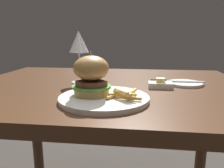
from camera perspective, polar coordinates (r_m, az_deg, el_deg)
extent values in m
cube|color=#472B19|center=(0.87, -1.43, -1.36)|extent=(1.10, 0.83, 0.04)
cylinder|color=#472B19|center=(1.45, -19.13, -11.61)|extent=(0.06, 0.06, 0.70)
cylinder|color=#472B19|center=(1.37, 22.51, -13.46)|extent=(0.06, 0.06, 0.70)
cylinder|color=white|center=(0.64, -2.09, -3.74)|extent=(0.27, 0.27, 0.01)
cylinder|color=tan|center=(0.66, -5.34, -1.87)|extent=(0.10, 0.10, 0.02)
cylinder|color=#4C9338|center=(0.65, -5.37, -0.67)|extent=(0.12, 0.12, 0.01)
cylinder|color=brown|center=(0.65, -5.39, 0.27)|extent=(0.10, 0.10, 0.02)
ellipsoid|color=#A97A41|center=(0.64, -5.47, 4.15)|extent=(0.10, 0.10, 0.07)
cylinder|color=#CCB78C|center=(0.64, -5.52, 6.37)|extent=(0.00, 0.00, 0.05)
cylinder|color=#EABC5B|center=(0.64, 4.32, -2.74)|extent=(0.04, 0.04, 0.01)
cylinder|color=gold|center=(0.63, 2.85, -2.88)|extent=(0.05, 0.05, 0.01)
cylinder|color=gold|center=(0.62, 0.17, -3.27)|extent=(0.04, 0.05, 0.01)
cylinder|color=#EABC5B|center=(0.63, 2.86, -2.42)|extent=(0.06, 0.05, 0.01)
cylinder|color=gold|center=(0.63, 1.88, -2.61)|extent=(0.06, 0.03, 0.01)
cylinder|color=gold|center=(0.60, 4.34, -3.61)|extent=(0.07, 0.03, 0.01)
cylinder|color=#EABC5B|center=(0.60, 4.12, -2.63)|extent=(0.05, 0.03, 0.01)
cylinder|color=#E0B251|center=(0.60, 3.00, -2.43)|extent=(0.05, 0.04, 0.01)
cylinder|color=#EABC5B|center=(0.60, 2.45, -1.97)|extent=(0.05, 0.05, 0.01)
cylinder|color=#E0B251|center=(0.62, 5.44, -1.97)|extent=(0.03, 0.06, 0.01)
cylinder|color=silver|center=(0.90, -8.34, 0.46)|extent=(0.07, 0.07, 0.00)
cylinder|color=silver|center=(0.89, -8.47, 4.34)|extent=(0.01, 0.01, 0.12)
cone|color=silver|center=(0.88, -8.68, 10.88)|extent=(0.08, 0.08, 0.08)
cylinder|color=white|center=(0.90, 18.54, 0.14)|extent=(0.13, 0.13, 0.01)
cube|color=silver|center=(0.90, 18.57, 0.61)|extent=(0.14, 0.02, 0.00)
cube|color=black|center=(0.88, 12.07, 0.96)|extent=(0.06, 0.02, 0.01)
cube|color=white|center=(0.82, 12.51, -0.25)|extent=(0.09, 0.06, 0.02)
cube|color=#F4E58C|center=(0.82, 12.57, 0.98)|extent=(0.03, 0.02, 0.02)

